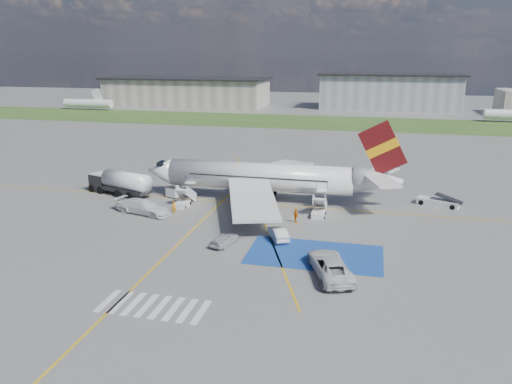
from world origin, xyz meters
The scene contains 22 objects.
ground centered at (0.00, 0.00, 0.00)m, with size 400.00×400.00×0.00m, color #60605E.
grass_strip centered at (0.00, 95.00, 0.01)m, with size 400.00×30.00×0.01m, color #2D4C1E.
taxiway_line_main centered at (0.00, 12.00, 0.01)m, with size 120.00×0.20×0.01m, color gold.
taxiway_line_cross centered at (-5.00, -10.00, 0.01)m, with size 0.20×60.00×0.01m, color gold.
taxiway_line_diag centered at (0.00, 12.00, 0.01)m, with size 0.20×60.00×0.01m, color gold.
staging_box centered at (10.00, -4.00, 0.01)m, with size 14.00×8.00×0.01m, color navy.
crosswalk centered at (-1.80, -18.00, 0.01)m, with size 9.00×4.00×0.01m.
terminal_west centered at (-55.00, 130.00, 5.00)m, with size 60.00×22.00×10.00m, color gray.
terminal_centre centered at (20.00, 135.00, 6.00)m, with size 48.00×18.00×12.00m, color gray.
airliner centered at (1.51, 14.00, 3.39)m, with size 36.81×32.95×11.92m.
airstairs_fwd centered at (-9.50, 8.70, 0.62)m, with size 1.90×5.20×3.60m.
airstairs_aft centered at (9.00, 8.70, 0.62)m, with size 1.90×5.20×3.60m.
fuel_tanker centered at (-20.56, 11.91, 1.50)m, with size 10.79×5.86×3.58m.
gpu_cart centered at (-12.49, 12.26, 0.70)m, with size 2.14×1.74×1.54m.
belt_loader centered at (24.49, 16.87, 0.44)m, with size 6.11×3.64×1.77m.
car_silver_a centered at (0.04, -3.60, 0.68)m, with size 1.60×3.99×1.36m, color #ADAFB4.
car_silver_b centered at (5.43, -0.55, 0.71)m, with size 1.51×4.32×1.42m, color silver.
van_white_a centered at (11.95, -8.41, 1.22)m, with size 3.01×6.52×2.45m, color silver.
van_white_b centered at (-13.44, 4.51, 1.20)m, with size 2.49×6.12×2.40m, color white.
crew_fwd centered at (-9.48, 5.41, 0.80)m, with size 0.58×0.38×1.60m, color orange.
crew_nose centered at (-17.32, 11.85, 0.83)m, with size 0.80×0.63×1.65m, color orange.
crew_aft centered at (6.53, 5.47, 0.93)m, with size 1.09×0.45×1.86m, color orange.
Camera 1 is at (15.09, -52.39, 20.62)m, focal length 35.00 mm.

